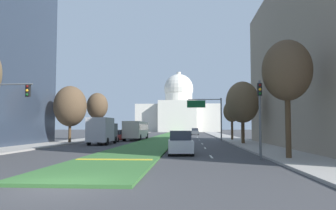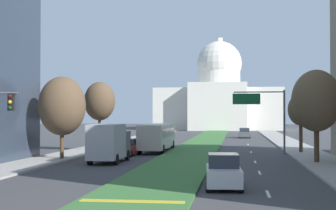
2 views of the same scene
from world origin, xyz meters
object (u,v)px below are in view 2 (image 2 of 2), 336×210
(city_bus, at_px, (157,135))
(sedan_very_far, at_px, (244,133))
(sedan_far_horizon, at_px, (163,136))
(street_tree_left_mid, at_px, (62,106))
(street_tree_right_mid, at_px, (316,101))
(box_truck_delivery, at_px, (109,143))
(sedan_distant, at_px, (150,141))
(sedan_lead_stopped, at_px, (223,172))
(street_tree_left_far, at_px, (100,101))
(capitol_building, at_px, (219,101))
(street_tree_right_far, at_px, (301,110))
(sedan_midblock, at_px, (127,148))
(overhead_guide_sign, at_px, (265,108))

(city_bus, bearing_deg, sedan_very_far, 74.06)
(city_bus, bearing_deg, sedan_far_horizon, 96.23)
(street_tree_left_mid, distance_m, street_tree_right_mid, 21.70)
(street_tree_right_mid, relative_size, box_truck_delivery, 1.20)
(street_tree_right_mid, height_order, sedan_distant, street_tree_right_mid)
(sedan_lead_stopped, height_order, city_bus, city_bus)
(street_tree_left_far, height_order, sedan_lead_stopped, street_tree_left_far)
(street_tree_right_mid, relative_size, sedan_lead_stopped, 1.66)
(capitol_building, bearing_deg, street_tree_left_mid, -96.09)
(street_tree_right_far, bearing_deg, sedan_midblock, -163.94)
(sedan_midblock, bearing_deg, street_tree_right_mid, -20.57)
(capitol_building, relative_size, sedan_distant, 7.12)
(sedan_far_horizon, bearing_deg, street_tree_right_mid, -61.17)
(sedan_midblock, bearing_deg, street_tree_left_far, 126.74)
(sedan_distant, relative_size, box_truck_delivery, 0.73)
(overhead_guide_sign, xyz_separation_m, street_tree_left_far, (-17.76, 1.88, 0.82))
(street_tree_left_mid, bearing_deg, sedan_lead_stopped, -46.89)
(overhead_guide_sign, relative_size, street_tree_left_far, 0.86)
(street_tree_left_mid, bearing_deg, street_tree_right_mid, -1.91)
(street_tree_right_mid, bearing_deg, capitol_building, 96.29)
(box_truck_delivery, relative_size, city_bus, 0.58)
(street_tree_right_far, height_order, sedan_lead_stopped, street_tree_right_far)
(sedan_lead_stopped, relative_size, city_bus, 0.42)
(sedan_distant, bearing_deg, capitol_building, 85.95)
(street_tree_left_far, xyz_separation_m, box_truck_delivery, (4.37, -13.32, -3.77))
(overhead_guide_sign, relative_size, sedan_very_far, 1.55)
(overhead_guide_sign, distance_m, street_tree_left_mid, 20.44)
(sedan_midblock, height_order, city_bus, city_bus)
(overhead_guide_sign, distance_m, sedan_midblock, 14.57)
(sedan_midblock, relative_size, box_truck_delivery, 0.69)
(capitol_building, distance_m, box_truck_delivery, 101.90)
(capitol_building, distance_m, sedan_lead_stopped, 115.36)
(sedan_lead_stopped, height_order, sedan_midblock, sedan_lead_stopped)
(street_tree_left_far, relative_size, sedan_very_far, 1.81)
(overhead_guide_sign, height_order, sedan_lead_stopped, overhead_guide_sign)
(street_tree_left_far, distance_m, sedan_midblock, 8.46)
(street_tree_right_mid, xyz_separation_m, sedan_lead_stopped, (-7.17, -14.78, -4.25))
(sedan_lead_stopped, bearing_deg, box_truck_delivery, 125.86)
(street_tree_left_mid, relative_size, street_tree_left_far, 0.97)
(street_tree_left_far, xyz_separation_m, sedan_very_far, (16.27, 34.63, -4.64))
(street_tree_left_far, height_order, sedan_midblock, street_tree_left_far)
(sedan_far_horizon, distance_m, city_bus, 18.91)
(street_tree_right_mid, bearing_deg, sedan_midblock, 159.43)
(street_tree_left_mid, distance_m, sedan_far_horizon, 30.74)
(sedan_far_horizon, bearing_deg, street_tree_left_far, -103.00)
(street_tree_right_far, distance_m, sedan_midblock, 18.30)
(street_tree_left_far, bearing_deg, street_tree_right_mid, -29.52)
(sedan_midblock, relative_size, sedan_distant, 0.94)
(street_tree_right_mid, bearing_deg, sedan_distant, 132.13)
(city_bus, bearing_deg, sedan_midblock, -110.92)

